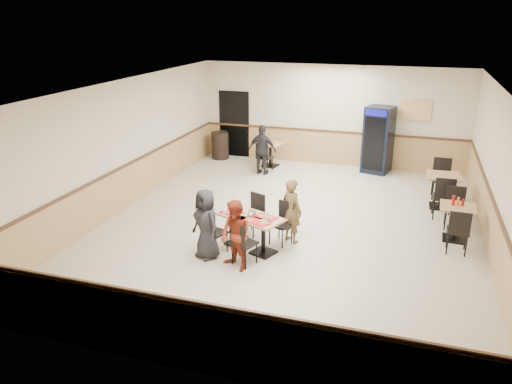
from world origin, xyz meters
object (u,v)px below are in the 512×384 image
(diner_woman_right, at_px, (236,236))
(trash_bin, at_px, (220,145))
(lone_diner, at_px, (262,150))
(side_table_far, at_px, (442,186))
(diner_woman_left, at_px, (206,224))
(side_table_near, at_px, (457,218))
(pepsi_cooler, at_px, (378,140))
(diner_man_opposite, at_px, (292,211))
(back_table, at_px, (270,151))
(main_table, at_px, (250,227))

(diner_woman_right, bearing_deg, trash_bin, 144.32)
(lone_diner, xyz_separation_m, side_table_far, (4.84, -1.24, -0.18))
(diner_woman_left, bearing_deg, side_table_near, 58.77)
(lone_diner, height_order, pepsi_cooler, pepsi_cooler)
(diner_woman_right, distance_m, side_table_far, 5.67)
(diner_woman_left, distance_m, side_table_near, 5.07)
(diner_woman_right, xyz_separation_m, diner_man_opposite, (0.67, 1.44, 0.01))
(diner_woman_left, xyz_separation_m, back_table, (-0.51, 6.13, -0.20))
(lone_diner, bearing_deg, back_table, -83.23)
(main_table, height_order, pepsi_cooler, pepsi_cooler)
(diner_woman_right, height_order, side_table_near, diner_woman_right)
(side_table_far, bearing_deg, main_table, -136.19)
(diner_man_opposite, xyz_separation_m, pepsi_cooler, (1.23, 5.36, 0.30))
(diner_woman_left, relative_size, pepsi_cooler, 0.71)
(diner_man_opposite, height_order, side_table_near, diner_man_opposite)
(diner_man_opposite, relative_size, trash_bin, 1.56)
(main_table, bearing_deg, diner_woman_left, -117.90)
(diner_woman_left, xyz_separation_m, side_table_near, (4.54, 2.25, -0.19))
(pepsi_cooler, height_order, trash_bin, pepsi_cooler)
(main_table, distance_m, side_table_far, 5.05)
(main_table, distance_m, pepsi_cooler, 6.26)
(diner_man_opposite, height_order, pepsi_cooler, pepsi_cooler)
(diner_woman_left, relative_size, lone_diner, 0.95)
(diner_man_opposite, relative_size, side_table_far, 1.64)
(diner_woman_left, bearing_deg, main_table, 72.82)
(main_table, height_order, diner_man_opposite, diner_man_opposite)
(diner_woman_right, bearing_deg, side_table_near, 63.79)
(diner_woman_left, height_order, pepsi_cooler, pepsi_cooler)
(diner_man_opposite, distance_m, side_table_far, 4.15)
(side_table_near, xyz_separation_m, pepsi_cooler, (-1.95, 4.28, 0.47))
(lone_diner, bearing_deg, side_table_near, 155.59)
(diner_woman_right, distance_m, trash_bin, 7.39)
(diner_woman_left, relative_size, diner_man_opposite, 1.02)
(diner_woman_left, height_order, diner_woman_right, diner_woman_left)
(diner_woman_right, height_order, pepsi_cooler, pepsi_cooler)
(side_table_far, bearing_deg, diner_man_opposite, -135.46)
(pepsi_cooler, relative_size, trash_bin, 2.25)
(diner_woman_left, bearing_deg, diner_woman_right, 10.72)
(main_table, relative_size, diner_woman_left, 1.07)
(diner_woman_right, height_order, side_table_far, diner_woman_right)
(main_table, relative_size, diner_woman_right, 1.11)
(diner_woman_left, distance_m, pepsi_cooler, 7.03)
(side_table_far, distance_m, trash_bin, 7.03)
(main_table, xyz_separation_m, side_table_far, (3.64, 3.49, 0.08))
(lone_diner, xyz_separation_m, trash_bin, (-1.77, 1.17, -0.29))
(back_table, bearing_deg, side_table_near, -37.50)
(main_table, distance_m, back_table, 5.68)
(diner_woman_left, xyz_separation_m, lone_diner, (-0.51, 5.31, 0.04))
(side_table_far, bearing_deg, side_table_near, -83.11)
(diner_woman_right, height_order, diner_man_opposite, diner_man_opposite)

